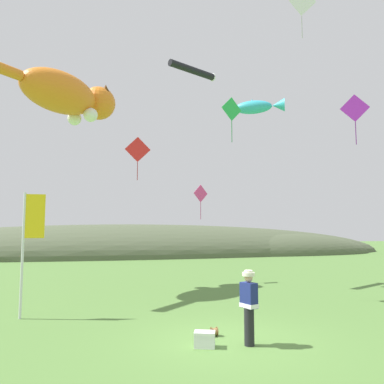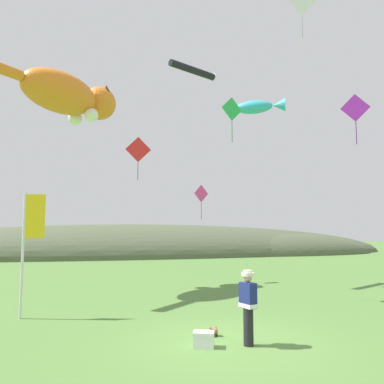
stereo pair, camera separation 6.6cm
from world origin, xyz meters
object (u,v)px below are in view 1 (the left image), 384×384
picnic_cooler (205,339)px  kite_fish_windsock (259,107)px  festival_banner_pole (29,235)px  kite_diamond_pink (201,194)px  kite_giant_cat (69,96)px  festival_attendant (249,305)px  kite_tube_streamer (193,70)px  kite_spool (214,332)px  kite_diamond_red (138,150)px  kite_diamond_violet (355,109)px  kite_diamond_green (232,110)px

picnic_cooler → kite_fish_windsock: size_ratio=0.23×
festival_banner_pole → kite_diamond_pink: kite_diamond_pink is taller
kite_giant_cat → kite_diamond_pink: kite_giant_cat is taller
festival_attendant → kite_tube_streamer: size_ratio=0.63×
picnic_cooler → festival_banner_pole: festival_banner_pole is taller
picnic_cooler → kite_fish_windsock: bearing=57.9°
kite_spool → kite_diamond_red: kite_diamond_red is taller
picnic_cooler → kite_giant_cat: kite_giant_cat is taller
kite_diamond_red → kite_diamond_pink: bearing=13.4°
picnic_cooler → kite_spool: bearing=59.3°
festival_banner_pole → kite_tube_streamer: 12.18m
kite_diamond_violet → kite_diamond_green: bearing=156.6°
kite_tube_streamer → kite_diamond_pink: (0.58, 0.65, -6.45)m
kite_spool → festival_banner_pole: 6.53m
kite_spool → kite_diamond_green: (2.22, 4.64, 7.56)m
kite_tube_streamer → kite_giant_cat: bearing=-176.8°
festival_banner_pole → kite_diamond_violet: size_ratio=1.96×
kite_fish_windsock → kite_diamond_red: bearing=167.9°
picnic_cooler → kite_diamond_pink: (2.66, 10.25, 4.41)m
kite_diamond_pink → kite_diamond_violet: bearing=-56.4°
kite_giant_cat → kite_diamond_violet: bearing=-27.1°
kite_giant_cat → kite_tube_streamer: bearing=3.2°
kite_tube_streamer → kite_diamond_violet: 8.65m
festival_attendant → kite_giant_cat: (-5.12, 9.39, 8.06)m
kite_giant_cat → kite_diamond_pink: 8.10m
kite_spool → festival_banner_pole: size_ratio=0.06×
kite_fish_windsock → kite_diamond_pink: bearing=139.9°
festival_attendant → kite_diamond_violet: bearing=31.3°
kite_giant_cat → kite_diamond_pink: bearing=8.4°
kite_giant_cat → kite_diamond_violet: size_ratio=2.81×
kite_diamond_green → kite_diamond_pink: kite_diamond_green is taller
picnic_cooler → kite_tube_streamer: kite_tube_streamer is taller
kite_diamond_green → kite_diamond_pink: size_ratio=1.04×
kite_diamond_violet → kite_diamond_pink: 8.54m
kite_diamond_violet → kite_diamond_green: (-4.41, 1.91, 0.22)m
kite_spool → kite_diamond_pink: (2.18, 9.43, 4.48)m
kite_diamond_pink → festival_banner_pole: bearing=-139.6°
festival_banner_pole → kite_tube_streamer: bearing=39.6°
kite_diamond_violet → kite_diamond_red: size_ratio=0.93×
kite_spool → kite_fish_windsock: 12.34m
kite_spool → picnic_cooler: size_ratio=0.41×
festival_attendant → picnic_cooler: festival_attendant is taller
kite_fish_windsock → kite_tube_streamer: 4.01m
kite_fish_windsock → kite_diamond_pink: kite_fish_windsock is taller
festival_attendant → festival_banner_pole: size_ratio=0.45×
kite_spool → kite_fish_windsock: bearing=57.7°
kite_diamond_violet → kite_diamond_red: kite_diamond_violet is taller
kite_spool → kite_tube_streamer: bearing=79.7°
kite_diamond_pink → kite_fish_windsock: bearing=-40.1°
picnic_cooler → kite_diamond_red: bearing=94.6°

